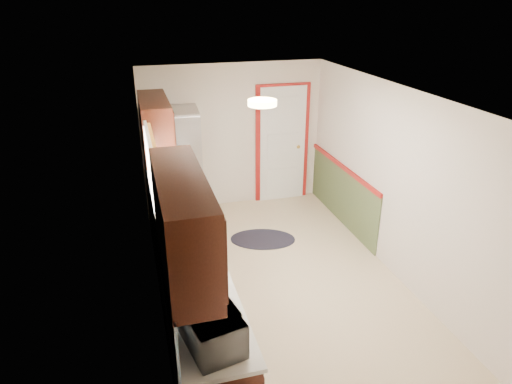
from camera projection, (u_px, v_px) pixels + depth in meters
room_shell at (281, 195)px, 5.38m from camera, size 3.20×5.20×2.52m
kitchen_run at (182, 251)px, 4.97m from camera, size 0.63×4.00×2.20m
back_wall_trim at (295, 155)px, 7.70m from camera, size 1.12×2.30×2.08m
ceiling_fixture at (262, 103)px, 4.66m from camera, size 0.30×0.30×0.06m
microwave at (212, 324)px, 3.39m from camera, size 0.42×0.61×0.38m
refrigerator at (176, 168)px, 7.05m from camera, size 0.80×0.78×1.82m
rug at (263, 239)px, 6.83m from camera, size 1.11×0.88×0.01m
cooktop at (174, 200)px, 5.85m from camera, size 0.49×0.59×0.02m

